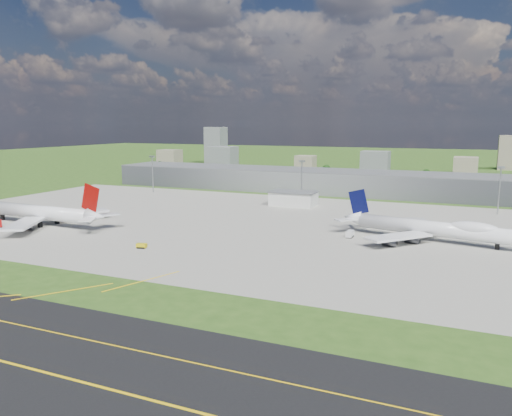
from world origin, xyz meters
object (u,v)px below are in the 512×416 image
at_px(airliner_blue_quad, 432,228).
at_px(van_white_far, 485,235).
at_px(airliner_red_twin, 43,213).
at_px(van_white_near, 350,234).
at_px(tug_yellow, 142,246).

xyz_separation_m(airliner_blue_quad, van_white_far, (20.60, 16.32, -4.24)).
xyz_separation_m(airliner_red_twin, van_white_near, (141.00, 32.22, -4.36)).
bearing_deg(airliner_red_twin, van_white_far, -161.91).
relative_size(airliner_blue_quad, van_white_near, 13.21).
distance_m(airliner_blue_quad, van_white_far, 26.62).
xyz_separation_m(tug_yellow, van_white_near, (70.10, 51.10, 0.43)).
relative_size(van_white_near, van_white_far, 1.13).
xyz_separation_m(tug_yellow, van_white_far, (123.07, 73.93, 0.21)).
bearing_deg(airliner_blue_quad, van_white_near, -157.49).
distance_m(airliner_red_twin, airliner_blue_quad, 177.65).
distance_m(van_white_near, van_white_far, 57.68).
relative_size(airliner_blue_quad, van_white_far, 14.89).
bearing_deg(tug_yellow, van_white_near, 24.22).
distance_m(tug_yellow, van_white_near, 86.75).
distance_m(tug_yellow, van_white_far, 143.57).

